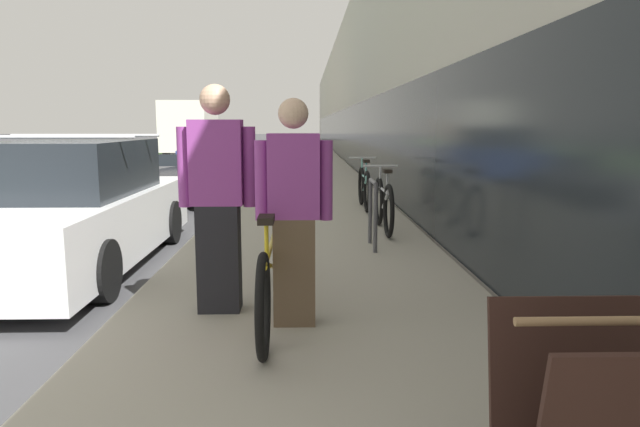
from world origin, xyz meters
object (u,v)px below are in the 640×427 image
(bike_rack_hoop, at_px, (373,207))
(cruiser_bike_middle, at_px, (364,187))
(person_rider, at_px, (294,213))
(person_bystander, at_px, (218,200))
(parked_sedan_curbside, at_px, (74,211))
(cruiser_bike_nearest, at_px, (384,204))
(vintage_roadster_curbside, at_px, (178,182))
(moving_truck, at_px, (192,128))
(parked_sedan_far, at_px, (223,155))
(tandem_bicycle, at_px, (272,263))

(bike_rack_hoop, distance_m, cruiser_bike_middle, 3.40)
(person_rider, bearing_deg, person_bystander, 152.29)
(person_rider, height_order, parked_sedan_curbside, person_rider)
(cruiser_bike_nearest, distance_m, vintage_roadster_curbside, 5.66)
(bike_rack_hoop, relative_size, moving_truck, 0.13)
(vintage_roadster_curbside, distance_m, parked_sedan_far, 5.94)
(person_bystander, distance_m, cruiser_bike_middle, 6.06)
(cruiser_bike_nearest, xyz_separation_m, cruiser_bike_middle, (-0.05, 2.26, -0.00))
(bike_rack_hoop, xyz_separation_m, moving_truck, (-7.26, 25.94, 0.83))
(parked_sedan_far, xyz_separation_m, moving_truck, (-3.82, 14.72, 0.76))
(parked_sedan_curbside, height_order, moving_truck, moving_truck)
(cruiser_bike_middle, distance_m, parked_sedan_far, 8.65)
(cruiser_bike_nearest, relative_size, moving_truck, 0.27)
(person_bystander, height_order, moving_truck, moving_truck)
(person_bystander, distance_m, parked_sedan_curbside, 2.87)
(person_bystander, xyz_separation_m, vintage_roadster_curbside, (-2.03, 7.66, -0.62))
(cruiser_bike_middle, bearing_deg, vintage_roadster_curbside, 153.55)
(person_bystander, bearing_deg, person_rider, -27.71)
(parked_sedan_far, bearing_deg, bike_rack_hoop, -72.94)
(tandem_bicycle, relative_size, person_rider, 1.66)
(vintage_roadster_curbside, height_order, parked_sedan_far, parked_sedan_far)
(moving_truck, bearing_deg, cruiser_bike_nearest, -73.07)
(tandem_bicycle, height_order, cruiser_bike_nearest, cruiser_bike_nearest)
(cruiser_bike_middle, bearing_deg, parked_sedan_far, 115.20)
(cruiser_bike_nearest, bearing_deg, tandem_bicycle, -111.90)
(person_rider, relative_size, moving_truck, 0.27)
(bike_rack_hoop, height_order, parked_sedan_curbside, parked_sedan_curbside)
(person_bystander, bearing_deg, cruiser_bike_nearest, 62.58)
(cruiser_bike_nearest, distance_m, parked_sedan_far, 10.75)
(vintage_roadster_curbside, bearing_deg, parked_sedan_far, 88.86)
(person_rider, relative_size, parked_sedan_far, 0.36)
(parked_sedan_far, bearing_deg, cruiser_bike_nearest, -69.70)
(parked_sedan_far, bearing_deg, moving_truck, 104.55)
(person_rider, xyz_separation_m, cruiser_bike_nearest, (1.21, 3.84, -0.47))
(person_rider, bearing_deg, tandem_bicycle, 116.96)
(parked_sedan_curbside, bearing_deg, moving_truck, 98.12)
(tandem_bicycle, xyz_separation_m, bike_rack_hoop, (1.11, 2.34, 0.13))
(tandem_bicycle, xyz_separation_m, person_rider, (0.19, -0.37, 0.48))
(person_rider, relative_size, cruiser_bike_nearest, 0.98)
(moving_truck, bearing_deg, cruiser_bike_middle, -71.59)
(cruiser_bike_middle, relative_size, moving_truck, 0.27)
(person_bystander, xyz_separation_m, parked_sedan_far, (-1.91, 13.60, -0.33))
(cruiser_bike_nearest, bearing_deg, vintage_roadster_curbside, 132.84)
(bike_rack_hoop, bearing_deg, parked_sedan_far, 107.06)
(cruiser_bike_middle, bearing_deg, cruiser_bike_nearest, -88.79)
(moving_truck, bearing_deg, tandem_bicycle, -77.71)
(person_bystander, bearing_deg, tandem_bicycle, 6.04)
(person_rider, xyz_separation_m, parked_sedan_curbside, (-2.60, 2.37, -0.33))
(person_bystander, bearing_deg, cruiser_bike_middle, 72.91)
(cruiser_bike_nearest, bearing_deg, bike_rack_hoop, -104.30)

